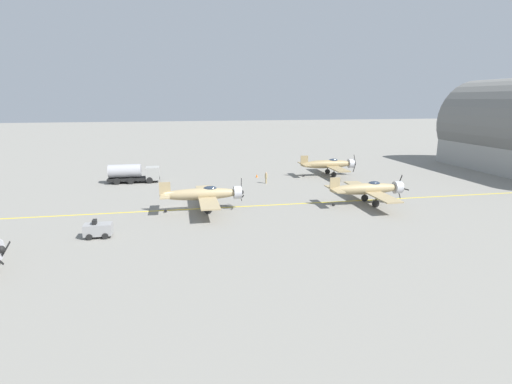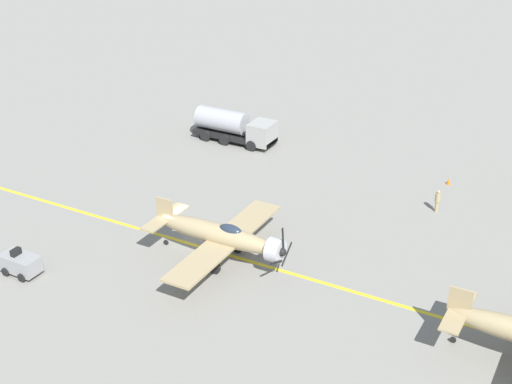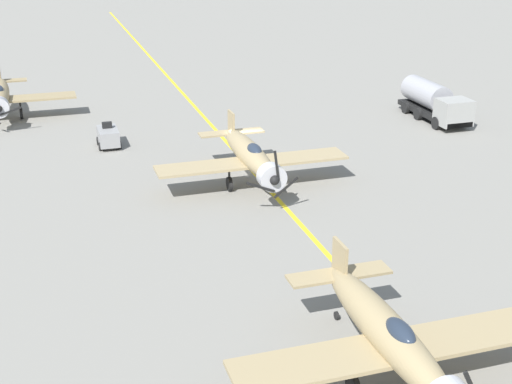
% 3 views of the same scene
% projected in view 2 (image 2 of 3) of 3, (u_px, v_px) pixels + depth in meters
% --- Properties ---
extents(ground_plane, '(400.00, 400.00, 0.00)m').
position_uv_depth(ground_plane, '(187.00, 243.00, 50.26)').
color(ground_plane, gray).
extents(taxiway_stripe, '(0.30, 160.00, 0.01)m').
position_uv_depth(taxiway_stripe, '(187.00, 243.00, 50.26)').
color(taxiway_stripe, yellow).
rests_on(taxiway_stripe, ground).
extents(airplane_mid_center, '(12.00, 9.98, 3.79)m').
position_uv_depth(airplane_mid_center, '(221.00, 235.00, 47.20)').
color(airplane_mid_center, tan).
rests_on(airplane_mid_center, ground).
extents(fuel_tanker, '(2.67, 8.00, 2.98)m').
position_uv_depth(fuel_tanker, '(235.00, 127.00, 66.38)').
color(fuel_tanker, black).
rests_on(fuel_tanker, ground).
extents(tow_tractor, '(1.57, 2.60, 1.79)m').
position_uv_depth(tow_tractor, '(20.00, 263.00, 46.39)').
color(tow_tractor, gray).
rests_on(tow_tractor, ground).
extents(ground_crew_walking, '(0.39, 0.39, 1.81)m').
position_uv_depth(ground_crew_walking, '(437.00, 200.00, 54.05)').
color(ground_crew_walking, tan).
rests_on(ground_crew_walking, ground).
extents(traffic_cone, '(0.36, 0.36, 0.55)m').
position_uv_depth(traffic_cone, '(449.00, 181.00, 58.67)').
color(traffic_cone, orange).
rests_on(traffic_cone, ground).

